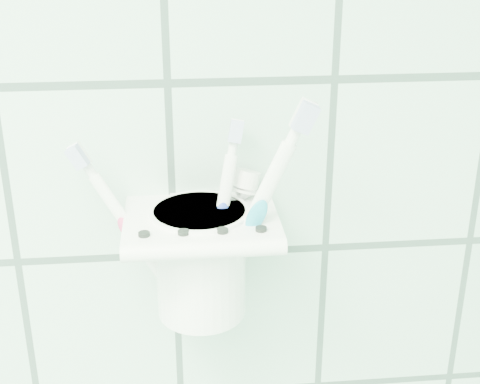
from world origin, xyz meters
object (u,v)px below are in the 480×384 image
object	(u,v)px
cup	(201,258)
toothpaste_tube	(216,230)
toothbrush_blue	(203,224)
toothbrush_orange	(202,205)
holder_bracket	(201,224)
toothbrush_pink	(179,218)

from	to	relation	value
cup	toothpaste_tube	xyz separation A→B (m)	(0.02, 0.00, 0.03)
toothbrush_blue	toothbrush_orange	xyz separation A→B (m)	(-0.00, -0.01, 0.02)
holder_bracket	toothbrush_orange	bearing A→B (deg)	-88.27
holder_bracket	toothbrush_pink	distance (m)	0.02
toothbrush_pink	holder_bracket	bearing A→B (deg)	12.65
toothbrush_pink	toothbrush_orange	distance (m)	0.03
holder_bracket	toothpaste_tube	distance (m)	0.02
cup	toothpaste_tube	world-z (taller)	toothpaste_tube
toothbrush_blue	toothpaste_tube	bearing A→B (deg)	64.22
holder_bracket	cup	size ratio (longest dim) A/B	1.28
toothbrush_pink	toothpaste_tube	size ratio (longest dim) A/B	1.28
toothbrush_blue	toothbrush_pink	bearing A→B (deg)	153.76
toothbrush_pink	toothbrush_orange	size ratio (longest dim) A/B	0.81
toothbrush_blue	toothbrush_orange	bearing A→B (deg)	-93.08
holder_bracket	toothbrush_blue	bearing A→B (deg)	-84.60
toothbrush_pink	toothbrush_orange	bearing A→B (deg)	-28.92
toothbrush_orange	cup	bearing A→B (deg)	91.57
cup	toothbrush_orange	world-z (taller)	toothbrush_orange
holder_bracket	toothpaste_tube	xyz separation A→B (m)	(0.01, 0.01, -0.01)
cup	toothpaste_tube	bearing A→B (deg)	17.94
holder_bracket	toothpaste_tube	size ratio (longest dim) A/B	0.99
cup	toothbrush_blue	distance (m)	0.05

